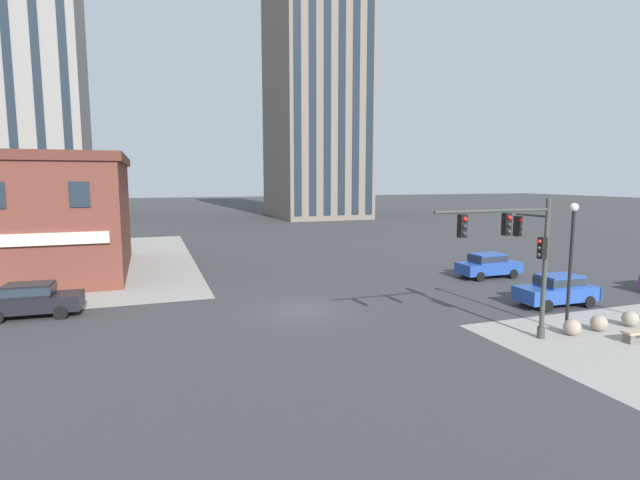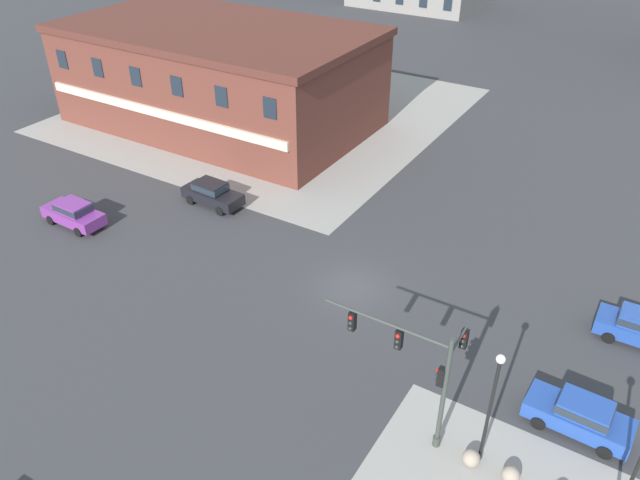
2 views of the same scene
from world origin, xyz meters
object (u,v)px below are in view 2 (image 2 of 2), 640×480
at_px(car_main_southbound_near, 212,193).
at_px(car_cross_westbound, 580,415).
at_px(car_main_northbound_far, 73,213).
at_px(street_lamp_corner_near, 492,397).
at_px(street_lamp_mid_sidewalk, 638,466).
at_px(bollard_sphere_curb_a, 471,458).
at_px(bollard_sphere_curb_b, 511,475).
at_px(traffic_signal_main, 423,365).

relative_size(car_main_southbound_near, car_cross_westbound, 1.00).
bearing_deg(car_main_northbound_far, street_lamp_corner_near, -7.35).
relative_size(street_lamp_mid_sidewalk, car_main_southbound_near, 1.11).
relative_size(street_lamp_corner_near, car_main_southbound_near, 1.28).
bearing_deg(car_main_southbound_near, bollard_sphere_curb_a, -25.95).
distance_m(car_main_southbound_near, car_cross_westbound, 26.97).
bearing_deg(car_main_southbound_near, street_lamp_mid_sidewalk, -20.63).
xyz_separation_m(bollard_sphere_curb_a, car_main_southbound_near, (-22.76, 11.08, 0.55)).
bearing_deg(bollard_sphere_curb_b, street_lamp_corner_near, 162.02).
distance_m(street_lamp_mid_sidewalk, car_cross_westbound, 4.79).
bearing_deg(bollard_sphere_curb_b, car_main_southbound_near, 155.66).
relative_size(bollard_sphere_curb_a, car_cross_westbound, 0.16).
distance_m(traffic_signal_main, car_main_northbound_far, 26.57).
distance_m(car_main_northbound_far, car_cross_westbound, 32.03).
bearing_deg(street_lamp_mid_sidewalk, traffic_signal_main, -179.43).
relative_size(bollard_sphere_curb_b, car_main_northbound_far, 0.16).
distance_m(street_lamp_corner_near, car_main_southbound_near, 25.42).
xyz_separation_m(traffic_signal_main, car_cross_westbound, (5.92, 3.70, -2.99)).
relative_size(bollard_sphere_curb_b, street_lamp_corner_near, 0.13).
distance_m(traffic_signal_main, bollard_sphere_curb_b, 5.53).
distance_m(bollard_sphere_curb_b, street_lamp_corner_near, 3.53).
xyz_separation_m(bollard_sphere_curb_a, street_lamp_corner_near, (0.21, 0.51, 3.20)).
relative_size(bollard_sphere_curb_a, car_main_southbound_near, 0.16).
distance_m(street_lamp_mid_sidewalk, car_main_northbound_far, 34.51).
xyz_separation_m(traffic_signal_main, car_main_southbound_near, (-20.13, 10.71, -2.99)).
xyz_separation_m(traffic_signal_main, street_lamp_mid_sidewalk, (8.11, 0.08, -0.75)).
height_order(street_lamp_mid_sidewalk, car_main_southbound_near, street_lamp_mid_sidewalk).
distance_m(street_lamp_corner_near, car_cross_westbound, 5.40).
height_order(bollard_sphere_curb_b, car_cross_westbound, car_cross_westbound).
relative_size(traffic_signal_main, street_lamp_corner_near, 1.04).
height_order(traffic_signal_main, car_cross_westbound, traffic_signal_main).
xyz_separation_m(bollard_sphere_curb_a, car_cross_westbound, (3.28, 4.07, 0.55)).
height_order(traffic_signal_main, street_lamp_mid_sidewalk, traffic_signal_main).
height_order(bollard_sphere_curb_a, car_main_southbound_near, car_main_southbound_near).
distance_m(bollard_sphere_curb_a, bollard_sphere_curb_b, 1.61).
relative_size(street_lamp_mid_sidewalk, car_cross_westbound, 1.12).
height_order(street_lamp_corner_near, street_lamp_mid_sidewalk, street_lamp_corner_near).
bearing_deg(street_lamp_corner_near, car_cross_westbound, 49.19).
xyz_separation_m(bollard_sphere_curb_a, bollard_sphere_curb_b, (1.61, 0.05, 0.00)).
bearing_deg(car_main_northbound_far, bollard_sphere_curb_a, -8.39).
height_order(traffic_signal_main, car_main_northbound_far, traffic_signal_main).
height_order(traffic_signal_main, bollard_sphere_curb_a, traffic_signal_main).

